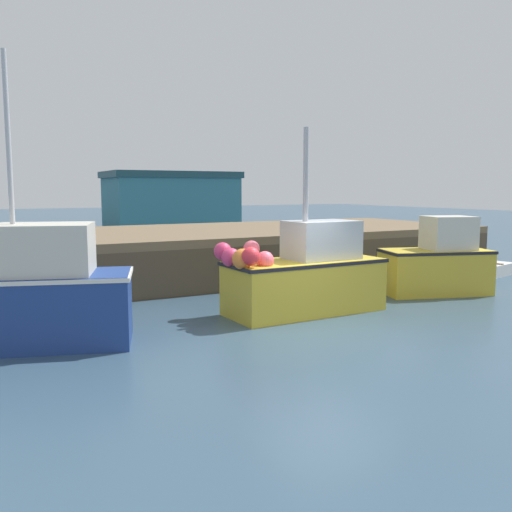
{
  "coord_description": "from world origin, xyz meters",
  "views": [
    {
      "loc": [
        -6.6,
        -9.25,
        2.98
      ],
      "look_at": [
        1.25,
        5.44,
        0.94
      ],
      "focal_mm": 38.54,
      "sensor_mm": 36.0,
      "label": 1
    }
  ],
  "objects_px": {
    "rowboat": "(493,270)",
    "mooring_buoy_foreground": "(265,297)",
    "fishing_boat_near_right": "(305,276)",
    "fishing_boat_mid": "(438,263)",
    "fishing_boat_near_left": "(22,297)"
  },
  "relations": [
    {
      "from": "fishing_boat_near_right",
      "to": "mooring_buoy_foreground",
      "type": "bearing_deg",
      "value": 132.15
    },
    {
      "from": "fishing_boat_near_left",
      "to": "rowboat",
      "type": "distance_m",
      "value": 15.25
    },
    {
      "from": "fishing_boat_near_left",
      "to": "fishing_boat_mid",
      "type": "distance_m",
      "value": 10.97
    },
    {
      "from": "fishing_boat_mid",
      "to": "mooring_buoy_foreground",
      "type": "bearing_deg",
      "value": 174.52
    },
    {
      "from": "fishing_boat_mid",
      "to": "mooring_buoy_foreground",
      "type": "xyz_separation_m",
      "value": [
        -5.36,
        0.51,
        -0.58
      ]
    },
    {
      "from": "mooring_buoy_foreground",
      "to": "fishing_boat_mid",
      "type": "bearing_deg",
      "value": -5.48
    },
    {
      "from": "fishing_boat_near_right",
      "to": "mooring_buoy_foreground",
      "type": "distance_m",
      "value": 1.2
    },
    {
      "from": "rowboat",
      "to": "fishing_boat_near_right",
      "type": "bearing_deg",
      "value": -169.2
    },
    {
      "from": "mooring_buoy_foreground",
      "to": "fishing_boat_near_left",
      "type": "bearing_deg",
      "value": -173.22
    },
    {
      "from": "rowboat",
      "to": "mooring_buoy_foreground",
      "type": "relative_size",
      "value": 3.06
    },
    {
      "from": "fishing_boat_near_right",
      "to": "rowboat",
      "type": "xyz_separation_m",
      "value": [
        8.85,
        1.69,
        -0.7
      ]
    },
    {
      "from": "fishing_boat_mid",
      "to": "mooring_buoy_foreground",
      "type": "height_order",
      "value": "fishing_boat_mid"
    },
    {
      "from": "fishing_boat_near_left",
      "to": "fishing_boat_near_right",
      "type": "height_order",
      "value": "fishing_boat_near_left"
    },
    {
      "from": "fishing_boat_near_right",
      "to": "fishing_boat_mid",
      "type": "xyz_separation_m",
      "value": [
        4.67,
        0.25,
        -0.03
      ]
    },
    {
      "from": "fishing_boat_near_left",
      "to": "fishing_boat_mid",
      "type": "height_order",
      "value": "fishing_boat_near_left"
    }
  ]
}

